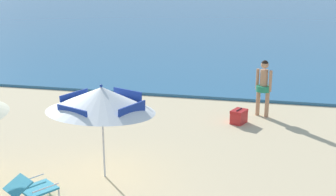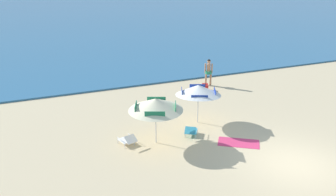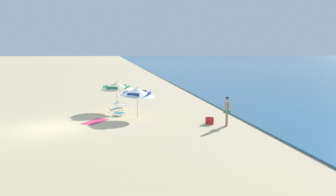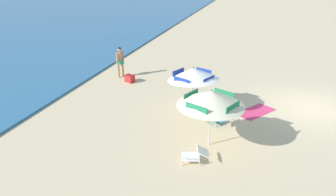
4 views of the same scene
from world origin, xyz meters
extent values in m
plane|color=#D1BA8E|center=(0.00, 0.00, 0.00)|extent=(800.00, 800.00, 0.00)
cylinder|color=silver|center=(-4.51, 3.81, 1.05)|extent=(0.04, 0.04, 2.09)
cone|color=beige|center=(-4.51, 3.81, 1.82)|extent=(3.35, 3.35, 0.58)
cube|color=#1E724C|center=(-4.18, 4.60, 1.70)|extent=(0.79, 0.35, 0.29)
cube|color=#1E724C|center=(-5.29, 4.14, 1.70)|extent=(0.35, 0.79, 0.29)
cube|color=#1E724C|center=(-4.83, 3.02, 1.70)|extent=(0.79, 0.35, 0.29)
cube|color=#1E724C|center=(-3.72, 3.48, 1.70)|extent=(0.35, 0.79, 0.29)
sphere|color=#1E724C|center=(-4.51, 3.81, 2.12)|extent=(0.06, 0.06, 0.06)
cylinder|color=silver|center=(-1.83, 5.10, 0.98)|extent=(0.04, 0.04, 1.96)
cone|color=white|center=(-1.83, 5.10, 1.71)|extent=(3.00, 3.02, 0.67)
cube|color=navy|center=(-1.53, 5.83, 1.60)|extent=(0.74, 0.34, 0.28)
cube|color=navy|center=(-2.57, 5.40, 1.60)|extent=(0.34, 0.74, 0.28)
cube|color=navy|center=(-2.14, 4.36, 1.60)|extent=(0.74, 0.34, 0.28)
cube|color=navy|center=(-1.09, 4.79, 1.60)|extent=(0.34, 0.74, 0.28)
sphere|color=navy|center=(-1.83, 5.10, 1.99)|extent=(0.06, 0.06, 0.06)
cube|color=teal|center=(-2.72, 3.93, 0.20)|extent=(0.76, 0.79, 0.04)
cube|color=teal|center=(-2.94, 3.60, 0.41)|extent=(0.63, 0.60, 0.22)
cylinder|color=silver|center=(-2.77, 4.30, 0.09)|extent=(0.03, 0.03, 0.18)
cylinder|color=silver|center=(-2.36, 4.04, 0.09)|extent=(0.03, 0.03, 0.18)
cylinder|color=silver|center=(-3.08, 3.83, 0.09)|extent=(0.03, 0.03, 0.18)
cylinder|color=silver|center=(-2.67, 3.56, 0.09)|extent=(0.03, 0.03, 0.18)
cylinder|color=silver|center=(-2.96, 4.08, 0.32)|extent=(0.31, 0.47, 0.02)
cylinder|color=silver|center=(-2.49, 3.78, 0.32)|extent=(0.31, 0.47, 0.02)
cube|color=white|center=(-5.78, 4.17, 0.20)|extent=(0.66, 0.72, 0.04)
cube|color=white|center=(-5.67, 3.79, 0.40)|extent=(0.58, 0.50, 0.24)
cylinder|color=silver|center=(-6.09, 4.38, 0.09)|extent=(0.03, 0.03, 0.18)
cylinder|color=silver|center=(-5.62, 4.52, 0.09)|extent=(0.03, 0.03, 0.18)
cylinder|color=silver|center=(-5.93, 3.83, 0.09)|extent=(0.03, 0.03, 0.18)
cylinder|color=silver|center=(-5.46, 3.97, 0.09)|extent=(0.03, 0.03, 0.18)
cylinder|color=silver|center=(-6.05, 4.10, 0.32)|extent=(0.17, 0.53, 0.02)
cylinder|color=silver|center=(-5.51, 4.25, 0.32)|extent=(0.17, 0.53, 0.02)
cylinder|color=tan|center=(1.47, 9.95, 0.42)|extent=(0.12, 0.12, 0.84)
cylinder|color=tan|center=(1.20, 10.08, 0.42)|extent=(0.12, 0.12, 0.84)
cylinder|color=#23845B|center=(1.34, 10.02, 0.86)|extent=(0.42, 0.42, 0.17)
cylinder|color=tan|center=(1.34, 10.02, 1.14)|extent=(0.23, 0.23, 0.59)
cylinder|color=tan|center=(1.52, 9.93, 1.12)|extent=(0.09, 0.09, 0.63)
cylinder|color=tan|center=(1.15, 10.11, 1.12)|extent=(0.09, 0.09, 0.63)
sphere|color=tan|center=(1.34, 10.02, 1.58)|extent=(0.23, 0.23, 0.23)
sphere|color=black|center=(1.34, 10.02, 1.61)|extent=(0.21, 0.21, 0.21)
cube|color=red|center=(0.70, 9.20, 0.16)|extent=(0.49, 0.57, 0.32)
cube|color=red|center=(0.70, 9.20, 0.36)|extent=(0.51, 0.59, 0.08)
cylinder|color=black|center=(0.70, 9.20, 0.42)|extent=(0.15, 0.32, 0.02)
cube|color=#DB3866|center=(-1.12, 2.42, 0.01)|extent=(2.00, 1.74, 0.01)
camera|label=1|loc=(1.36, -2.87, 4.14)|focal=46.74mm
camera|label=2|loc=(-9.62, -10.28, 7.75)|focal=40.40mm
camera|label=3|loc=(17.76, 3.63, 4.21)|focal=32.61mm
camera|label=4|loc=(-15.09, 1.97, 6.31)|focal=36.22mm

